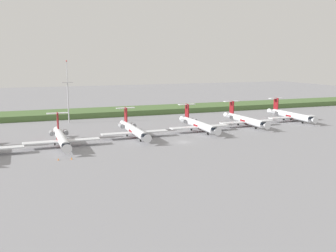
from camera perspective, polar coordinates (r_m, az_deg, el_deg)
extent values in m
plane|color=gray|center=(152.20, -2.12, -0.16)|extent=(500.00, 500.00, 0.00)
cube|color=#4C6B38|center=(190.92, -6.07, 2.20)|extent=(320.00, 20.00, 2.51)
cube|color=silver|center=(117.75, -23.10, -2.99)|extent=(11.00, 3.20, 0.36)
cylinder|color=silver|center=(122.54, -15.40, -1.78)|extent=(2.70, 24.00, 2.70)
cone|color=silver|center=(109.39, -14.71, -3.12)|extent=(2.70, 3.00, 2.70)
cone|color=silver|center=(136.25, -15.97, -0.67)|extent=(2.30, 4.00, 2.29)
cube|color=black|center=(111.13, -14.83, -2.68)|extent=(2.03, 1.80, 0.90)
cylinder|color=maroon|center=(122.57, -15.39, -1.85)|extent=(2.76, 3.60, 2.76)
cube|color=silver|center=(121.32, -18.12, -2.32)|extent=(11.00, 3.20, 0.36)
cube|color=silver|center=(122.34, -12.59, -1.97)|extent=(11.00, 3.20, 0.36)
cube|color=maroon|center=(132.66, -15.93, 0.79)|extent=(0.36, 3.20, 5.20)
cube|color=silver|center=(132.62, -15.99, 1.83)|extent=(6.80, 1.80, 0.24)
cylinder|color=gray|center=(131.35, -16.76, -1.00)|extent=(1.50, 3.40, 1.50)
cylinder|color=gray|center=(131.71, -14.81, -0.88)|extent=(1.50, 3.40, 1.50)
cylinder|color=gray|center=(115.59, -15.01, -3.18)|extent=(0.20, 0.20, 0.65)
cylinder|color=black|center=(115.71, -15.00, -3.45)|extent=(0.30, 0.90, 0.90)
cylinder|color=black|center=(125.14, -16.33, -2.52)|extent=(0.35, 0.90, 0.90)
cylinder|color=black|center=(125.46, -14.60, -2.41)|extent=(0.35, 0.90, 0.90)
cylinder|color=silver|center=(132.24, -5.01, -0.63)|extent=(2.70, 24.00, 2.70)
cone|color=silver|center=(119.53, -3.24, -1.73)|extent=(2.70, 3.00, 2.70)
cone|color=silver|center=(145.57, -6.51, 0.30)|extent=(2.30, 4.00, 2.29)
cube|color=black|center=(121.21, -3.52, -1.34)|extent=(2.02, 1.80, 0.90)
cylinder|color=maroon|center=(132.26, -5.01, -0.69)|extent=(2.76, 3.60, 2.76)
cube|color=silver|center=(129.95, -7.39, -1.13)|extent=(11.00, 3.20, 0.36)
cube|color=silver|center=(133.10, -2.44, -0.80)|extent=(11.00, 3.20, 0.36)
cube|color=maroon|center=(142.09, -6.24, 1.69)|extent=(0.36, 3.20, 5.20)
cube|color=silver|center=(142.07, -6.29, 2.66)|extent=(6.80, 1.80, 0.24)
cylinder|color=gray|center=(140.40, -6.91, 0.03)|extent=(1.50, 3.40, 1.50)
cylinder|color=gray|center=(141.52, -5.15, 0.14)|extent=(1.50, 3.40, 1.50)
cylinder|color=gray|center=(125.50, -4.07, -1.86)|extent=(0.20, 0.20, 0.65)
cylinder|color=black|center=(125.61, -4.07, -2.10)|extent=(0.30, 0.90, 0.90)
cylinder|color=black|center=(134.40, -6.05, -1.35)|extent=(0.35, 0.90, 0.90)
cylinder|color=black|center=(135.39, -4.50, -1.24)|extent=(0.35, 0.90, 0.90)
cylinder|color=silver|center=(143.33, 4.55, 0.19)|extent=(2.70, 24.00, 2.70)
cone|color=silver|center=(131.44, 7.06, -0.73)|extent=(2.70, 3.00, 2.70)
cone|color=silver|center=(155.93, 2.36, 0.99)|extent=(2.29, 4.00, 2.29)
cube|color=black|center=(133.01, 6.69, -0.39)|extent=(2.03, 1.80, 0.90)
cylinder|color=maroon|center=(143.35, 4.55, 0.13)|extent=(2.76, 3.60, 2.76)
cube|color=silver|center=(140.14, 2.54, -0.26)|extent=(11.00, 3.20, 0.36)
cube|color=silver|center=(145.14, 6.83, 0.03)|extent=(11.00, 3.20, 0.36)
cube|color=maroon|center=(152.65, 2.81, 2.29)|extent=(0.36, 3.20, 5.20)
cube|color=silver|center=(152.63, 2.78, 3.20)|extent=(6.80, 1.80, 0.24)
cylinder|color=gray|center=(150.67, 2.29, 0.76)|extent=(1.50, 3.40, 1.50)
cylinder|color=gray|center=(152.46, 3.85, 0.85)|extent=(1.50, 3.40, 1.50)
cylinder|color=gray|center=(137.00, 5.87, -0.90)|extent=(0.20, 0.20, 0.65)
cylinder|color=black|center=(137.10, 5.87, -1.12)|extent=(0.30, 0.90, 0.90)
cylinder|color=black|center=(145.03, 3.46, -0.49)|extent=(0.35, 0.90, 0.90)
cylinder|color=black|center=(146.61, 4.82, -0.39)|extent=(0.35, 0.90, 0.90)
cylinder|color=silver|center=(157.16, 11.33, 0.88)|extent=(2.70, 24.00, 2.70)
cone|color=silver|center=(146.05, 14.13, 0.10)|extent=(2.70, 3.00, 2.70)
cone|color=silver|center=(169.04, 8.82, 1.57)|extent=(2.30, 4.00, 2.29)
cube|color=black|center=(147.51, 13.71, 0.40)|extent=(2.03, 1.80, 0.90)
cylinder|color=maroon|center=(157.18, 11.33, 0.82)|extent=(2.76, 3.60, 2.76)
cube|color=silver|center=(153.37, 9.65, 0.48)|extent=(11.00, 3.20, 0.36)
cube|color=silver|center=(159.62, 13.31, 0.72)|extent=(11.00, 3.20, 0.36)
cube|color=maroon|center=(165.95, 9.37, 2.78)|extent=(0.36, 3.20, 5.20)
cube|color=silver|center=(165.93, 9.34, 3.61)|extent=(6.80, 1.80, 0.24)
cylinder|color=gray|center=(163.78, 8.96, 1.37)|extent=(1.50, 3.40, 1.50)
cylinder|color=gray|center=(166.04, 10.31, 1.45)|extent=(1.50, 3.40, 1.50)
cylinder|color=gray|center=(151.22, 12.80, -0.08)|extent=(0.20, 0.20, 0.65)
cylinder|color=black|center=(151.32, 12.79, -0.28)|extent=(0.30, 0.90, 0.90)
cylinder|color=black|center=(158.50, 10.26, 0.25)|extent=(0.35, 0.90, 0.90)
cylinder|color=black|center=(160.47, 11.43, 0.33)|extent=(0.35, 0.90, 0.90)
cylinder|color=silver|center=(175.30, 17.67, 1.51)|extent=(2.70, 24.00, 2.70)
cone|color=silver|center=(165.06, 20.56, 0.86)|extent=(2.70, 3.00, 2.70)
cone|color=silver|center=(186.36, 15.01, 2.11)|extent=(2.30, 4.00, 2.29)
cube|color=black|center=(166.41, 20.14, 1.12)|extent=(2.03, 1.80, 0.90)
cylinder|color=maroon|center=(175.32, 17.67, 1.46)|extent=(2.76, 3.60, 2.76)
cube|color=silver|center=(171.01, 16.31, 1.18)|extent=(11.00, 3.20, 0.36)
cube|color=silver|center=(178.33, 19.35, 1.36)|extent=(11.00, 3.20, 0.36)
cube|color=maroon|center=(183.48, 15.61, 3.21)|extent=(0.36, 3.20, 5.20)
cube|color=silver|center=(183.48, 15.59, 3.96)|extent=(6.80, 1.80, 0.24)
cylinder|color=gray|center=(181.17, 15.32, 1.95)|extent=(1.50, 3.40, 1.50)
cylinder|color=gray|center=(183.84, 16.45, 2.00)|extent=(1.50, 3.40, 1.50)
cylinder|color=gray|center=(169.81, 19.19, 0.68)|extent=(0.20, 0.20, 0.65)
cylinder|color=black|center=(169.90, 19.18, 0.50)|extent=(0.30, 0.90, 0.90)
cylinder|color=black|center=(176.29, 16.67, 0.95)|extent=(0.35, 0.90, 0.90)
cylinder|color=black|center=(178.61, 17.64, 1.01)|extent=(0.35, 0.90, 0.90)
cylinder|color=#B2B2B7|center=(166.28, -14.47, 3.25)|extent=(0.50, 0.50, 16.48)
cylinder|color=#B2B2B7|center=(165.39, -14.66, 7.62)|extent=(0.28, 0.28, 8.88)
cube|color=#B2B2B7|center=(165.57, -14.60, 6.22)|extent=(4.40, 0.20, 0.20)
sphere|color=red|center=(165.30, -14.73, 9.24)|extent=(0.50, 0.50, 0.50)
cone|color=orange|center=(106.44, -15.84, -4.73)|extent=(0.44, 0.44, 0.55)
cone|color=orange|center=(106.51, -13.99, -4.64)|extent=(0.44, 0.44, 0.55)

